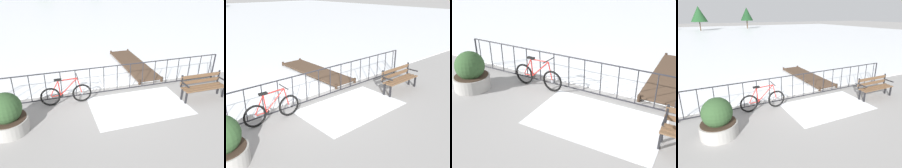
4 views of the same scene
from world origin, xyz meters
TOP-DOWN VIEW (x-y plane):
  - ground_plane at (0.00, 0.00)m, footprint 160.00×160.00m
  - frozen_pond at (0.00, 28.40)m, footprint 80.00×56.00m
  - snow_patch at (0.64, -1.20)m, footprint 3.22×2.01m
  - railing_fence at (0.00, 0.00)m, footprint 9.06×0.06m
  - bicycle_near_railing at (-1.66, -0.33)m, footprint 1.71×0.52m
  - park_bench at (2.99, -1.29)m, footprint 1.60×0.50m
  - planter_with_shrub at (-3.38, -1.36)m, footprint 1.08×1.08m
  - wooden_dock at (1.80, 2.28)m, footprint 1.10×4.07m

SIDE VIEW (x-z plane):
  - ground_plane at x=0.00m, z-range 0.00..0.00m
  - snow_patch at x=0.64m, z-range 0.00..0.01m
  - frozen_pond at x=0.00m, z-range 0.00..0.03m
  - wooden_dock at x=1.80m, z-range 0.02..0.22m
  - bicycle_near_railing at x=-1.66m, z-range -0.12..0.86m
  - park_bench at x=2.99m, z-range 0.07..0.96m
  - planter_with_shrub at x=-3.38m, z-range -0.08..1.10m
  - railing_fence at x=0.00m, z-range 0.02..1.09m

